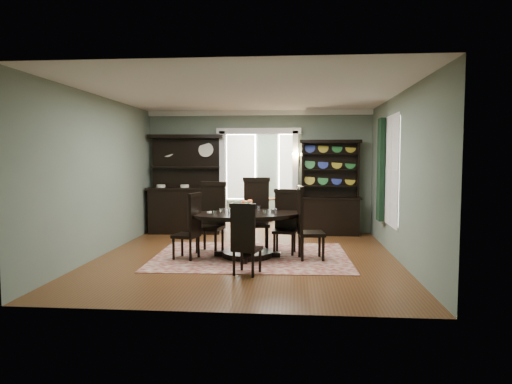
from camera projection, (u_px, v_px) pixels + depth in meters
room at (246, 172)px, 8.36m from camera, size 5.51×6.01×3.01m
parlor at (265, 169)px, 13.81m from camera, size 3.51×3.50×3.01m
doorway_trim at (259, 167)px, 11.29m from camera, size 2.08×0.25×2.57m
right_window at (386, 170)px, 9.01m from camera, size 0.15×1.47×2.12m
wall_sconce at (297, 156)px, 11.04m from camera, size 0.27×0.21×0.21m
rug at (251, 256)px, 8.53m from camera, size 3.67×2.78×0.01m
dining_table at (247, 226)px, 8.44m from camera, size 2.44×2.44×0.83m
centerpiece at (246, 209)px, 8.50m from camera, size 1.33×0.86×0.22m
chair_far_left at (212, 215)px, 8.96m from camera, size 0.59×0.57×1.37m
chair_far_mid at (257, 211)px, 9.21m from camera, size 0.59×0.56×1.45m
chair_far_right at (285, 220)px, 8.82m from camera, size 0.50×0.48×1.24m
chair_end_left at (191, 225)px, 8.25m from camera, size 0.52×0.54×1.22m
chair_end_right at (305, 221)px, 8.22m from camera, size 0.53×0.55×1.34m
chair_near at (245, 238)px, 7.11m from camera, size 0.52×0.50×1.15m
sideboard at (186, 199)px, 11.22m from camera, size 1.87×0.78×2.41m
welsh_dresser at (330, 200)px, 10.96m from camera, size 1.46×0.55×2.27m
parlor_table at (265, 206)px, 13.17m from camera, size 0.73×0.73×0.68m
parlor_chair_left at (245, 205)px, 13.24m from camera, size 0.37×0.37×0.88m
parlor_chair_right at (281, 205)px, 12.88m from camera, size 0.44×0.43×0.96m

